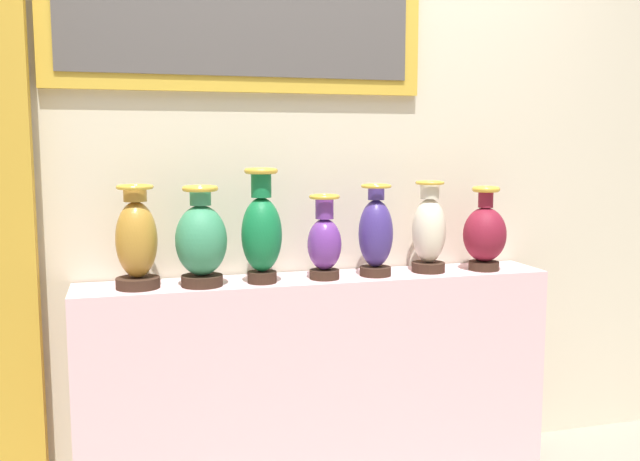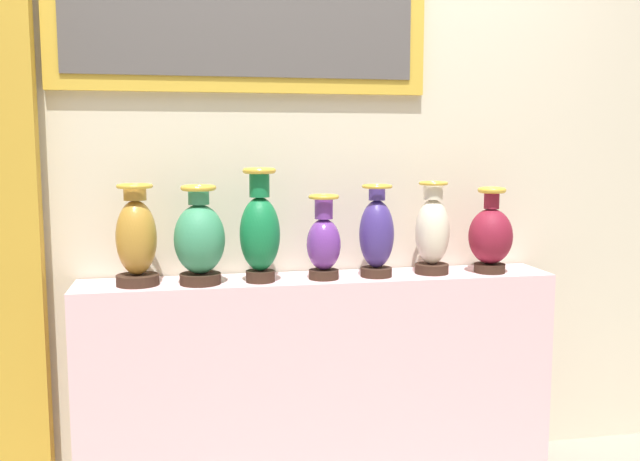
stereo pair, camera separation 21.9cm
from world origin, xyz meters
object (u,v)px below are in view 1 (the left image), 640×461
vase_indigo (376,234)px  vase_jade (201,241)px  vase_ochre (137,241)px  vase_ivory (429,231)px  vase_emerald (262,231)px  vase_violet (324,242)px  vase_burgundy (485,234)px

vase_indigo → vase_jade: bearing=-178.8°
vase_ochre → vase_jade: (0.23, -0.02, -0.00)m
vase_indigo → vase_ivory: size_ratio=0.98×
vase_indigo → vase_ivory: (0.24, 0.02, 0.00)m
vase_jade → vase_ochre: bearing=174.2°
vase_emerald → vase_ivory: size_ratio=1.16×
vase_ochre → vase_indigo: bearing=-0.6°
vase_emerald → vase_indigo: size_ratio=1.19×
vase_violet → vase_ivory: (0.45, 0.03, 0.02)m
vase_emerald → vase_ochre: bearing=176.9°
vase_violet → vase_burgundy: size_ratio=0.94×
vase_indigo → vase_ivory: 0.24m
vase_emerald → vase_violet: 0.25m
vase_jade → vase_indigo: size_ratio=1.02×
vase_violet → vase_ivory: 0.45m
vase_jade → vase_ivory: vase_ivory is taller
vase_jade → vase_violet: (0.47, 0.01, -0.02)m
vase_jade → vase_burgundy: 1.17m
vase_emerald → vase_violet: bearing=1.8°
vase_jade → vase_indigo: bearing=1.2°
vase_ochre → vase_violet: bearing=-1.4°
vase_jade → vase_ivory: size_ratio=1.00×
vase_indigo → vase_ochre: bearing=179.4°
vase_indigo → vase_ivory: vase_ivory is taller
vase_jade → vase_burgundy: (1.17, 0.01, -0.02)m
vase_ivory → vase_indigo: bearing=-175.5°
vase_emerald → vase_burgundy: (0.94, 0.01, -0.04)m
vase_ochre → vase_emerald: vase_emerald is taller
vase_ochre → vase_violet: vase_ochre is taller
vase_emerald → vase_indigo: vase_emerald is taller
vase_emerald → vase_jade: bearing=179.7°
vase_violet → vase_burgundy: (0.69, 0.00, 0.01)m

